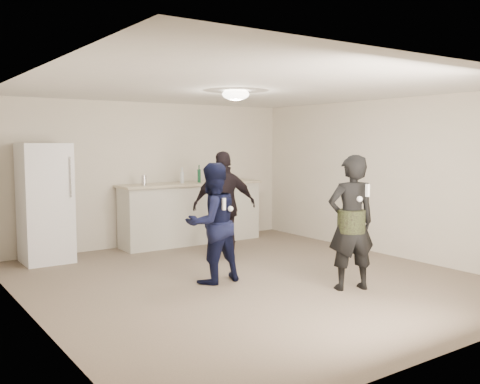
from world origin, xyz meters
TOP-DOWN VIEW (x-y plane):
  - floor at (0.00, 0.00)m, footprint 6.00×6.00m
  - ceiling at (0.00, 0.00)m, footprint 6.00×6.00m
  - wall_back at (0.00, 3.00)m, footprint 6.00×0.00m
  - wall_front at (0.00, -3.00)m, footprint 6.00×0.00m
  - wall_left at (-2.75, 0.00)m, footprint 0.00×6.00m
  - wall_right at (2.75, 0.00)m, footprint 0.00×6.00m
  - counter at (0.65, 2.67)m, footprint 2.60×0.56m
  - counter_top at (0.65, 2.67)m, footprint 2.68×0.64m
  - fridge at (-1.91, 2.60)m, footprint 0.70×0.70m
  - fridge_handle at (-1.63, 2.23)m, footprint 0.02×0.02m
  - ceiling_dome at (0.00, 0.30)m, footprint 0.36×0.36m
  - shaker at (-0.30, 2.60)m, footprint 0.08×0.08m
  - man at (-0.47, 0.16)m, footprint 0.78×0.63m
  - woman at (0.76, -1.10)m, footprint 0.71×0.58m
  - camo_shorts at (0.76, -1.10)m, footprint 0.34×0.34m
  - spectator at (0.41, 1.22)m, footprint 1.06×0.72m
  - remote_man at (-0.47, -0.12)m, footprint 0.04×0.04m
  - nunchuk_man at (-0.35, -0.09)m, footprint 0.07×0.07m
  - remote_woman at (0.76, -1.35)m, footprint 0.04×0.04m
  - nunchuk_woman at (0.66, -1.32)m, footprint 0.07×0.07m
  - bottle_cluster at (0.99, 2.68)m, footprint 0.92×0.20m

SIDE VIEW (x-z plane):
  - floor at x=0.00m, z-range 0.00..0.00m
  - counter at x=0.65m, z-range 0.00..1.05m
  - man at x=-0.47m, z-range 0.00..1.55m
  - woman at x=0.76m, z-range 0.00..1.66m
  - spectator at x=0.41m, z-range 0.00..1.68m
  - camo_shorts at x=0.76m, z-range 0.71..0.99m
  - fridge at x=-1.91m, z-range 0.00..1.80m
  - nunchuk_man at x=-0.35m, z-range 0.95..1.01m
  - remote_man at x=-0.47m, z-range 0.98..1.12m
  - counter_top at x=0.65m, z-range 1.05..1.09m
  - nunchuk_woman at x=0.66m, z-range 1.11..1.18m
  - shaker at x=-0.30m, z-range 1.09..1.26m
  - bottle_cluster at x=0.99m, z-range 1.08..1.33m
  - wall_back at x=0.00m, z-range -1.75..4.25m
  - wall_front at x=0.00m, z-range -1.75..4.25m
  - wall_left at x=-2.75m, z-range -1.75..4.25m
  - wall_right at x=2.75m, z-range -1.75..4.25m
  - remote_woman at x=0.76m, z-range 1.18..1.32m
  - fridge_handle at x=-1.63m, z-range 1.00..1.60m
  - ceiling_dome at x=0.00m, z-range 2.37..2.53m
  - ceiling at x=0.00m, z-range 2.50..2.50m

